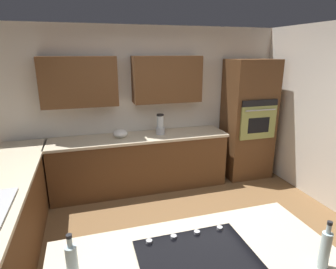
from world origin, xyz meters
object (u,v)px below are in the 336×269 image
object	(u,v)px
blender	(160,126)
second_bottle	(325,249)
oil_bottle	(72,263)
wall_oven	(248,120)
mixing_bowl	(120,133)
cooktop	(197,257)

from	to	relation	value
blender	second_bottle	size ratio (longest dim) A/B	1.01
oil_bottle	second_bottle	distance (m)	1.52
wall_oven	blender	size ratio (longest dim) A/B	6.26
blender	second_bottle	world-z (taller)	blender
blender	oil_bottle	distance (m)	3.12
wall_oven	second_bottle	bearing A→B (deg)	65.73
wall_oven	mixing_bowl	world-z (taller)	wall_oven
cooktop	second_bottle	distance (m)	0.79
oil_bottle	cooktop	bearing A→B (deg)	178.30
mixing_bowl	wall_oven	bearing A→B (deg)	179.02
second_bottle	oil_bottle	bearing A→B (deg)	-12.25
second_bottle	wall_oven	bearing A→B (deg)	-114.27
wall_oven	mixing_bowl	bearing A→B (deg)	-0.98
mixing_bowl	blender	bearing A→B (deg)	-180.00
mixing_bowl	second_bottle	xyz separation A→B (m)	(-0.84, 3.16, 0.07)
cooktop	second_bottle	size ratio (longest dim) A/B	2.31
mixing_bowl	oil_bottle	size ratio (longest dim) A/B	0.70
mixing_bowl	second_bottle	distance (m)	3.27
cooktop	second_bottle	xyz separation A→B (m)	(-0.72, 0.30, 0.13)
wall_oven	blender	xyz separation A→B (m)	(1.60, -0.04, 0.00)
blender	mixing_bowl	bearing A→B (deg)	0.00
cooktop	blender	world-z (taller)	blender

